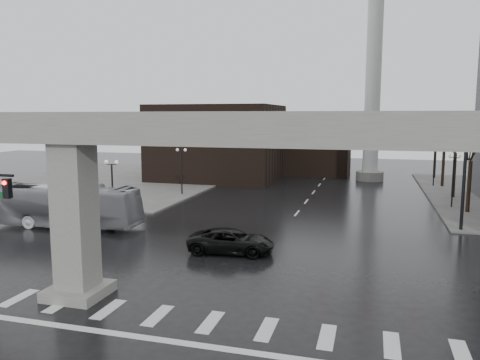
{
  "coord_description": "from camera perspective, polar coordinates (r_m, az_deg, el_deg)",
  "views": [
    {
      "loc": [
        6.23,
        -18.45,
        8.5
      ],
      "look_at": [
        -1.79,
        9.83,
        4.5
      ],
      "focal_mm": 35.0,
      "sensor_mm": 36.0,
      "label": 1
    }
  ],
  "objects": [
    {
      "name": "tree_right_2",
      "position": [
        53.41,
        24.69,
        1.04
      ],
      "size": [
        1.1,
        1.63,
        7.85
      ],
      "color": "black",
      "rests_on": "ground"
    },
    {
      "name": "building_far_mid",
      "position": [
        71.07,
        9.18,
        4.03
      ],
      "size": [
        10.0,
        10.0,
        8.0
      ],
      "primitive_type": "cube",
      "color": "black",
      "rests_on": "ground"
    },
    {
      "name": "ground",
      "position": [
        21.25,
        -2.68,
        -15.85
      ],
      "size": [
        160.0,
        160.0,
        0.0
      ],
      "primitive_type": "plane",
      "color": "black",
      "rests_on": "ground"
    },
    {
      "name": "lamp_left_0",
      "position": [
        38.31,
        -15.32,
        -0.07
      ],
      "size": [
        1.22,
        0.32,
        5.11
      ],
      "color": "black",
      "rests_on": "ground"
    },
    {
      "name": "tree_right_1",
      "position": [
        45.58,
        26.2,
        -0.17
      ],
      "size": [
        1.09,
        1.61,
        7.67
      ],
      "color": "black",
      "rests_on": "ground"
    },
    {
      "name": "city_bus",
      "position": [
        38.6,
        -20.57,
        -2.95
      ],
      "size": [
        12.11,
        3.56,
        3.33
      ],
      "primitive_type": "imported",
      "rotation": [
        0.0,
        0.0,
        1.63
      ],
      "color": "#B0B0B5",
      "rests_on": "ground"
    },
    {
      "name": "tree_right_3",
      "position": [
        61.28,
        23.57,
        1.94
      ],
      "size": [
        1.11,
        1.66,
        8.02
      ],
      "color": "black",
      "rests_on": "ground"
    },
    {
      "name": "lamp_right_2",
      "position": [
        61.09,
        22.64,
        2.44
      ],
      "size": [
        1.22,
        0.32,
        5.11
      ],
      "color": "black",
      "rests_on": "ground"
    },
    {
      "name": "lamp_left_1",
      "position": [
        50.71,
        -7.14,
        2.01
      ],
      "size": [
        1.22,
        0.32,
        5.11
      ],
      "color": "black",
      "rests_on": "ground"
    },
    {
      "name": "tree_right_4",
      "position": [
        69.18,
        22.71,
        2.63
      ],
      "size": [
        1.12,
        1.69,
        8.19
      ],
      "color": "black",
      "rests_on": "ground"
    },
    {
      "name": "signal_mast_arm",
      "position": [
        37.44,
        20.07,
        3.19
      ],
      "size": [
        12.12,
        0.43,
        8.0
      ],
      "color": "black",
      "rests_on": "ground"
    },
    {
      "name": "building_far_left",
      "position": [
        63.84,
        -2.67,
        4.6
      ],
      "size": [
        16.0,
        14.0,
        10.0
      ],
      "primitive_type": "cube",
      "color": "black",
      "rests_on": "ground"
    },
    {
      "name": "sidewalk_nw",
      "position": [
        63.83,
        -14.65,
        -0.08
      ],
      "size": [
        28.0,
        36.0,
        0.15
      ],
      "primitive_type": "cube",
      "color": "slate",
      "rests_on": "ground"
    },
    {
      "name": "smokestack",
      "position": [
        64.63,
        15.94,
        11.77
      ],
      "size": [
        3.6,
        3.6,
        30.0
      ],
      "color": "silver",
      "rests_on": "ground"
    },
    {
      "name": "lamp_left_2",
      "position": [
        63.78,
        -2.23,
        3.23
      ],
      "size": [
        1.22,
        0.32,
        5.11
      ],
      "color": "black",
      "rests_on": "ground"
    },
    {
      "name": "elevated_guideway",
      "position": [
        19.17,
        0.78,
        2.9
      ],
      "size": [
        48.0,
        2.6,
        8.7
      ],
      "color": "gray",
      "rests_on": "ground"
    },
    {
      "name": "pickup_truck",
      "position": [
        29.52,
        -1.08,
        -7.47
      ],
      "size": [
        5.61,
        2.98,
        1.5
      ],
      "primitive_type": "imported",
      "rotation": [
        0.0,
        0.0,
        1.66
      ],
      "color": "black",
      "rests_on": "ground"
    },
    {
      "name": "lamp_right_1",
      "position": [
        47.28,
        24.59,
        0.94
      ],
      "size": [
        1.22,
        0.32,
        5.11
      ],
      "color": "black",
      "rests_on": "ground"
    }
  ]
}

